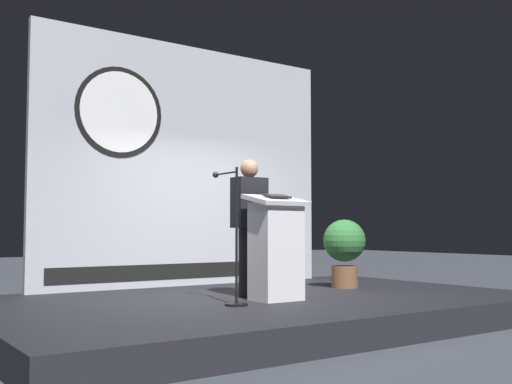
# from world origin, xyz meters

# --- Properties ---
(ground_plane) EXTENTS (40.00, 40.00, 0.00)m
(ground_plane) POSITION_xyz_m (0.00, 0.00, 0.00)
(ground_plane) COLOR #383D47
(stage_platform) EXTENTS (6.40, 4.00, 0.30)m
(stage_platform) POSITION_xyz_m (0.00, 0.00, 0.15)
(stage_platform) COLOR black
(stage_platform) RESTS_ON ground
(banner_display) EXTENTS (4.58, 0.12, 3.50)m
(banner_display) POSITION_xyz_m (-0.03, 1.85, 2.05)
(banner_display) COLOR #B2B7C1
(banner_display) RESTS_ON stage_platform
(podium) EXTENTS (0.64, 0.50, 1.21)m
(podium) POSITION_xyz_m (-0.09, -0.40, 0.90)
(podium) COLOR silver
(podium) RESTS_ON stage_platform
(speaker_person) EXTENTS (0.40, 0.26, 1.65)m
(speaker_person) POSITION_xyz_m (-0.13, 0.08, 1.14)
(speaker_person) COLOR black
(speaker_person) RESTS_ON stage_platform
(microphone_stand) EXTENTS (0.24, 0.59, 1.47)m
(microphone_stand) POSITION_xyz_m (-0.72, -0.49, 0.82)
(microphone_stand) COLOR black
(microphone_stand) RESTS_ON stage_platform
(potted_plant) EXTENTS (0.58, 0.58, 0.94)m
(potted_plant) POSITION_xyz_m (1.60, 0.28, 0.87)
(potted_plant) COLOR brown
(potted_plant) RESTS_ON stage_platform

